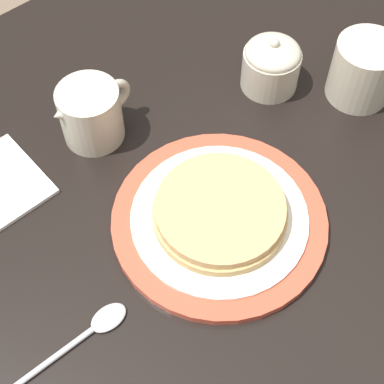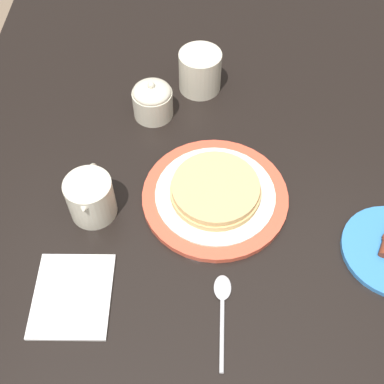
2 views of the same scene
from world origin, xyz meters
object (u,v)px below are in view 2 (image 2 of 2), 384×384
at_px(pancake_plate, 215,193).
at_px(coffee_mug, 200,70).
at_px(creamer_pitcher, 91,198).
at_px(napkin, 73,295).
at_px(spoon, 222,303).
at_px(sugar_bowl, 153,100).

distance_m(pancake_plate, coffee_mug, 0.31).
relative_size(pancake_plate, creamer_pitcher, 2.21).
xyz_separation_m(pancake_plate, creamer_pitcher, (-0.03, 0.22, 0.03)).
height_order(pancake_plate, coffee_mug, coffee_mug).
height_order(creamer_pitcher, napkin, creamer_pitcher).
height_order(pancake_plate, spoon, pancake_plate).
bearing_deg(coffee_mug, spoon, -175.52).
distance_m(sugar_bowl, spoon, 0.45).
relative_size(sugar_bowl, spoon, 0.54).
bearing_deg(spoon, pancake_plate, 2.65).
distance_m(coffee_mug, sugar_bowl, 0.13).
xyz_separation_m(pancake_plate, coffee_mug, (0.30, 0.03, 0.03)).
bearing_deg(napkin, pancake_plate, -49.60).
bearing_deg(spoon, creamer_pitcher, 52.70).
xyz_separation_m(creamer_pitcher, spoon, (-0.17, -0.23, -0.04)).
distance_m(pancake_plate, napkin, 0.31).
relative_size(creamer_pitcher, napkin, 0.83).
relative_size(coffee_mug, creamer_pitcher, 1.01).
distance_m(coffee_mug, spoon, 0.51).
xyz_separation_m(coffee_mug, spoon, (-0.51, -0.04, -0.04)).
relative_size(pancake_plate, napkin, 1.82).
xyz_separation_m(pancake_plate, spoon, (-0.21, -0.01, -0.01)).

